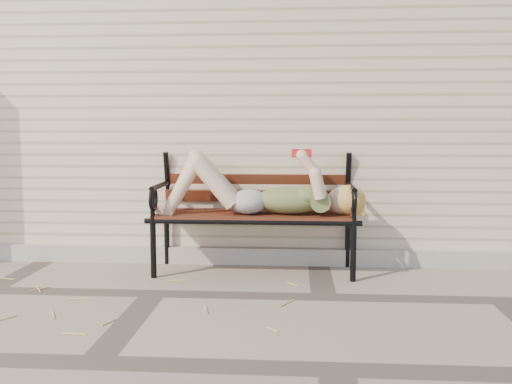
{
  "coord_description": "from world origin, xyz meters",
  "views": [
    {
      "loc": [
        1.04,
        -4.03,
        1.21
      ],
      "look_at": [
        0.72,
        0.47,
        0.71
      ],
      "focal_mm": 40.0,
      "sensor_mm": 36.0,
      "label": 1
    }
  ],
  "objects": [
    {
      "name": "foundation_strip",
      "position": [
        0.0,
        0.97,
        0.07
      ],
      "size": [
        8.0,
        0.1,
        0.15
      ],
      "primitive_type": "cube",
      "color": "#ABA49B",
      "rests_on": "ground"
    },
    {
      "name": "ground",
      "position": [
        0.0,
        0.0,
        0.0
      ],
      "size": [
        80.0,
        80.0,
        0.0
      ],
      "primitive_type": "plane",
      "color": "gray",
      "rests_on": "ground"
    },
    {
      "name": "garden_bench",
      "position": [
        0.69,
        0.81,
        0.66
      ],
      "size": [
        1.83,
        0.73,
        1.18
      ],
      "color": "black",
      "rests_on": "ground"
    },
    {
      "name": "house_wall",
      "position": [
        0.0,
        3.0,
        1.5
      ],
      "size": [
        8.0,
        4.0,
        3.0
      ],
      "primitive_type": "cube",
      "color": "beige",
      "rests_on": "ground"
    },
    {
      "name": "reading_woman",
      "position": [
        0.71,
        0.66,
        0.7
      ],
      "size": [
        1.73,
        0.39,
        0.54
      ],
      "color": "#093644",
      "rests_on": "ground"
    },
    {
      "name": "straw_scatter",
      "position": [
        -0.53,
        -0.18,
        0.01
      ],
      "size": [
        2.68,
        1.71,
        0.01
      ],
      "color": "tan",
      "rests_on": "ground"
    }
  ]
}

